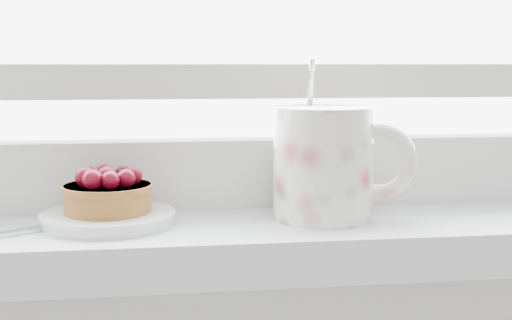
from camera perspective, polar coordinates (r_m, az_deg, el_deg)
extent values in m
cube|color=silver|center=(0.69, -4.23, -6.37)|extent=(1.60, 0.20, 0.04)
cube|color=silver|center=(0.75, -4.65, -0.98)|extent=(1.30, 0.05, 0.07)
cube|color=silver|center=(0.74, -4.73, 6.30)|extent=(1.30, 0.04, 0.04)
cylinder|color=silver|center=(0.67, -11.73, -4.60)|extent=(0.12, 0.12, 0.01)
cylinder|color=brown|center=(0.67, -11.77, -3.02)|extent=(0.08, 0.08, 0.03)
cylinder|color=brown|center=(0.67, -11.80, -2.19)|extent=(0.08, 0.08, 0.01)
sphere|color=#430812|center=(0.67, -11.82, -1.28)|extent=(0.02, 0.02, 0.02)
sphere|color=#430812|center=(0.67, -9.79, -1.24)|extent=(0.02, 0.02, 0.02)
sphere|color=#430812|center=(0.68, -10.54, -1.08)|extent=(0.02, 0.02, 0.02)
sphere|color=#430812|center=(0.69, -12.03, -1.01)|extent=(0.02, 0.02, 0.02)
sphere|color=#430812|center=(0.68, -13.13, -1.18)|extent=(0.02, 0.02, 0.02)
sphere|color=#430812|center=(0.67, -13.52, -1.36)|extent=(0.02, 0.02, 0.02)
sphere|color=#430812|center=(0.65, -12.95, -1.56)|extent=(0.02, 0.02, 0.02)
sphere|color=#430812|center=(0.65, -11.57, -1.61)|extent=(0.02, 0.02, 0.02)
sphere|color=#430812|center=(0.66, -10.35, -1.45)|extent=(0.02, 0.02, 0.02)
cylinder|color=silver|center=(0.68, 5.39, -0.25)|extent=(0.12, 0.12, 0.11)
cylinder|color=black|center=(0.68, 5.44, 3.87)|extent=(0.08, 0.08, 0.01)
torus|color=silver|center=(0.68, 9.76, -0.15)|extent=(0.07, 0.03, 0.07)
cylinder|color=silver|center=(0.70, 4.39, 5.48)|extent=(0.01, 0.03, 0.07)
cube|color=silver|center=(0.67, -16.08, -5.13)|extent=(0.02, 0.02, 0.00)
cube|color=silver|center=(0.68, -14.05, -4.85)|extent=(0.04, 0.04, 0.00)
cube|color=silver|center=(0.69, -11.18, -4.64)|extent=(0.03, 0.02, 0.00)
cube|color=silver|center=(0.70, -11.47, -4.55)|extent=(0.03, 0.02, 0.00)
cube|color=silver|center=(0.70, -11.76, -4.45)|extent=(0.03, 0.02, 0.00)
cube|color=silver|center=(0.71, -12.05, -4.35)|extent=(0.03, 0.02, 0.00)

